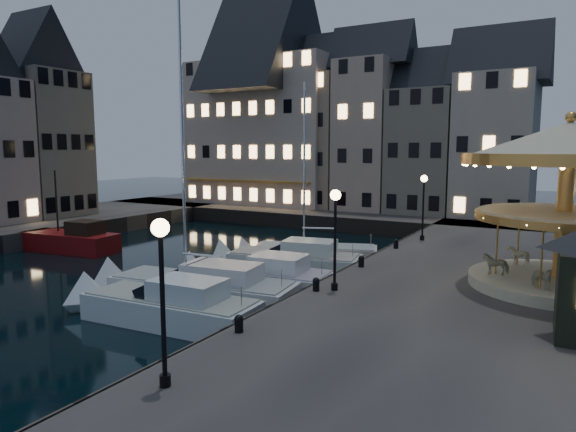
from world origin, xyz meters
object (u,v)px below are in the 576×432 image
Objects in this scene: streetlamp_c at (423,198)px; bollard_b at (316,284)px; motorboat_b at (163,307)px; red_fishing_boat at (71,242)px; motorboat_d at (257,279)px; carousel at (568,173)px; bollard_a at (239,323)px; motorboat_e at (288,261)px; motorboat_f at (307,255)px; bollard_c at (361,261)px; streetlamp_a at (162,279)px; motorboat_c at (195,288)px; streetlamp_b at (335,225)px; bollard_d at (396,243)px.

bollard_b is at bearing -92.45° from streetlamp_c.
motorboat_b is 1.17× the size of red_fishing_boat.
carousel is at bearing 12.00° from motorboat_d.
carousel is at bearing 31.51° from motorboat_b.
motorboat_e reaches higher than bollard_a.
motorboat_f reaches higher than streetlamp_c.
carousel is at bearing -16.07° from motorboat_f.
bollard_b is 5.00m from bollard_c.
bollard_c is at bearing 92.37° from streetlamp_a.
motorboat_b is at bearing -26.35° from red_fishing_boat.
streetlamp_a is 17.78m from motorboat_e.
bollard_c is at bearing 27.08° from motorboat_d.
motorboat_c is at bearing -18.23° from red_fishing_boat.
motorboat_f reaches higher than bollard_b.
carousel is at bearing 51.56° from bollard_a.
motorboat_c is 1.67× the size of motorboat_d.
motorboat_e is (-5.28, 12.44, -0.96)m from bollard_a.
motorboat_c is (-6.13, -5.33, -0.92)m from bollard_c.
red_fishing_boat reaches higher than streetlamp_b.
motorboat_c reaches higher than bollard_d.
motorboat_b is at bearing -111.65° from bollard_d.
streetlamp_a is 11.85m from motorboat_c.
motorboat_e reaches higher than bollard_c.
carousel is at bearing 32.12° from bollard_b.
motorboat_b and motorboat_e have the same top height.
streetlamp_b is 10.30m from bollard_d.
motorboat_c is (-6.73, -14.33, -3.34)m from streetlamp_c.
red_fishing_boat reaches higher than streetlamp_a.
carousel is (8.70, -5.04, 4.51)m from bollard_d.
motorboat_c is at bearing -158.66° from carousel.
bollard_c and bollard_d have the same top height.
motorboat_c reaches higher than streetlamp_a.
carousel is (14.83, 5.79, 5.43)m from motorboat_c.
motorboat_c is at bearing -116.72° from motorboat_d.
red_fishing_boat is (-21.43, -5.79, -0.91)m from bollard_d.
motorboat_b is (-5.44, -8.21, -0.96)m from bollard_c.
motorboat_c is (-6.13, -0.33, -0.92)m from bollard_b.
bollard_b is 0.07× the size of motorboat_e.
streetlamp_a is at bearing -90.00° from streetlamp_c.
bollard_d is (0.00, 16.00, 0.00)m from bollard_a.
bollard_a is 5.98m from motorboat_b.
carousel is (14.12, -4.07, 5.58)m from motorboat_f.
streetlamp_a and streetlamp_c have the same top height.
motorboat_f is at bearing 89.88° from motorboat_b.
motorboat_e is 15.08m from carousel.
motorboat_e is at bearing 112.98° from bollard_a.
motorboat_c is at bearing -176.91° from bollard_b.
bollard_c is at bearing 41.03° from motorboat_c.
red_fishing_boat is (-16.16, -2.23, 0.05)m from motorboat_e.
streetlamp_b reaches higher than motorboat_e.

